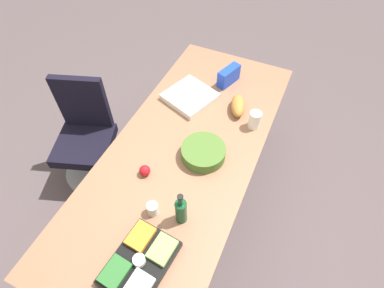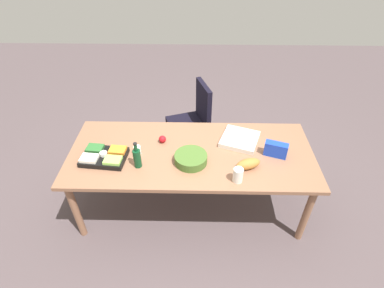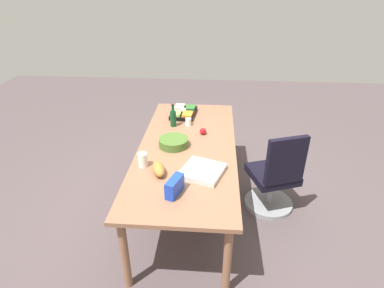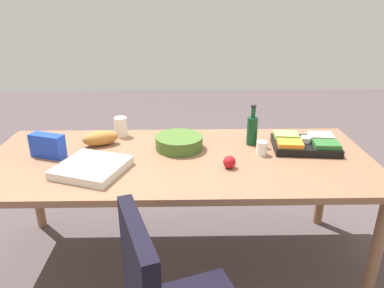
% 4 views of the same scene
% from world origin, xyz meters
% --- Properties ---
extents(ground_plane, '(10.00, 10.00, 0.00)m').
position_xyz_m(ground_plane, '(0.00, 0.00, 0.00)').
color(ground_plane, '#504446').
extents(conference_table, '(2.45, 1.03, 0.80)m').
position_xyz_m(conference_table, '(0.00, 0.00, 0.73)').
color(conference_table, '#8A5E44').
rests_on(conference_table, ground).
extents(paper_cup, '(0.08, 0.08, 0.09)m').
position_xyz_m(paper_cup, '(0.53, 0.03, 0.84)').
color(paper_cup, white).
rests_on(paper_cup, conference_table).
extents(pizza_box, '(0.46, 0.46, 0.05)m').
position_xyz_m(pizza_box, '(-0.50, -0.19, 0.82)').
color(pizza_box, silver).
rests_on(pizza_box, conference_table).
extents(veggie_tray, '(0.45, 0.34, 0.09)m').
position_xyz_m(veggie_tray, '(0.84, 0.12, 0.83)').
color(veggie_tray, black).
rests_on(veggie_tray, conference_table).
extents(mayo_jar, '(0.09, 0.09, 0.14)m').
position_xyz_m(mayo_jar, '(-0.42, 0.39, 0.87)').
color(mayo_jar, white).
rests_on(mayo_jar, conference_table).
extents(apple_red, '(0.10, 0.10, 0.08)m').
position_xyz_m(apple_red, '(0.30, -0.15, 0.83)').
color(apple_red, '#B1131B').
rests_on(apple_red, conference_table).
extents(salad_bowl, '(0.39, 0.39, 0.09)m').
position_xyz_m(salad_bowl, '(-0.00, 0.15, 0.84)').
color(salad_bowl, '#436427').
rests_on(salad_bowl, conference_table).
extents(chip_bag_blue, '(0.23, 0.15, 0.15)m').
position_xyz_m(chip_bag_blue, '(-0.83, 0.03, 0.87)').
color(chip_bag_blue, blue).
rests_on(chip_bag_blue, conference_table).
extents(bread_loaf, '(0.26, 0.18, 0.10)m').
position_xyz_m(bread_loaf, '(-0.54, 0.22, 0.85)').
color(bread_loaf, '#A96E30').
rests_on(bread_loaf, conference_table).
extents(wine_bottle, '(0.09, 0.09, 0.28)m').
position_xyz_m(wine_bottle, '(0.50, 0.21, 0.90)').
color(wine_bottle, '#0F4021').
rests_on(wine_bottle, conference_table).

